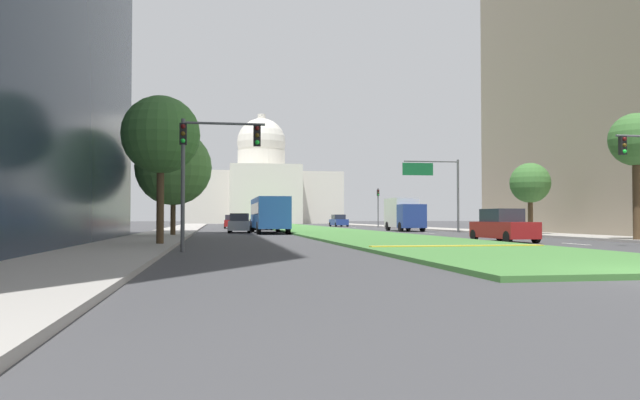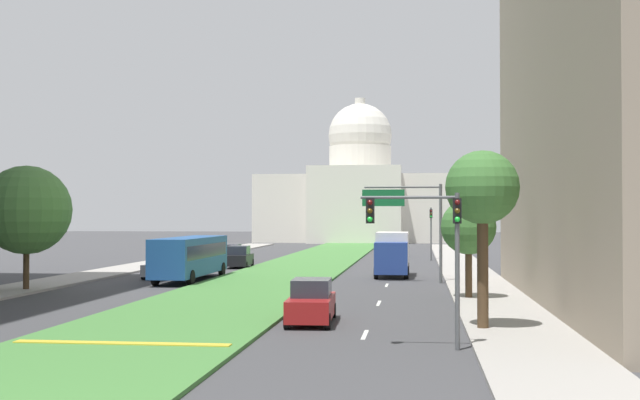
# 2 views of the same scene
# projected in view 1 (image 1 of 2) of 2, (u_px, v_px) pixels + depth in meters

# --- Properties ---
(ground_plane) EXTENTS (276.96, 276.96, 0.00)m
(ground_plane) POSITION_uv_depth(u_px,v_px,m) (298.00, 228.00, 75.14)
(ground_plane) COLOR #3D3D3F
(grass_median) EXTENTS (8.29, 113.30, 0.14)m
(grass_median) POSITION_uv_depth(u_px,v_px,m) (305.00, 229.00, 68.94)
(grass_median) COLOR #427A38
(grass_median) RESTS_ON ground_plane
(median_curb_nose) EXTENTS (7.46, 0.50, 0.04)m
(median_curb_nose) POSITION_uv_depth(u_px,v_px,m) (458.00, 246.00, 25.22)
(median_curb_nose) COLOR gold
(median_curb_nose) RESTS_ON grass_median
(lane_dashes_right) EXTENTS (0.16, 52.59, 0.01)m
(lane_dashes_right) POSITION_uv_depth(u_px,v_px,m) (418.00, 232.00, 54.57)
(lane_dashes_right) COLOR silver
(lane_dashes_right) RESTS_ON ground_plane
(sidewalk_left) EXTENTS (4.00, 113.30, 0.15)m
(sidewalk_left) POSITION_uv_depth(u_px,v_px,m) (178.00, 230.00, 60.45)
(sidewalk_left) COLOR #9E9991
(sidewalk_left) RESTS_ON ground_plane
(sidewalk_right) EXTENTS (4.00, 113.30, 0.15)m
(sidewalk_right) POSITION_uv_depth(u_px,v_px,m) (440.00, 229.00, 65.02)
(sidewalk_right) COLOR #9E9991
(sidewalk_right) RESTS_ON ground_plane
(capitol_building) EXTENTS (33.41, 26.65, 24.69)m
(capitol_building) POSITION_uv_depth(u_px,v_px,m) (262.00, 190.00, 136.54)
(capitol_building) COLOR silver
(capitol_building) RESTS_ON ground_plane
(traffic_light_near_left) EXTENTS (3.34, 0.35, 5.20)m
(traffic_light_near_left) POSITION_uv_depth(u_px,v_px,m) (205.00, 155.00, 23.90)
(traffic_light_near_left) COLOR #515456
(traffic_light_near_left) RESTS_ON ground_plane
(traffic_light_far_right) EXTENTS (0.28, 0.35, 5.20)m
(traffic_light_far_right) POSITION_uv_depth(u_px,v_px,m) (378.00, 202.00, 80.50)
(traffic_light_far_right) COLOR #515456
(traffic_light_far_right) RESTS_ON ground_plane
(overhead_guide_sign) EXTENTS (5.26, 0.20, 6.50)m
(overhead_guide_sign) POSITION_uv_depth(u_px,v_px,m) (438.00, 180.00, 54.01)
(overhead_guide_sign) COLOR #515456
(overhead_guide_sign) RESTS_ON ground_plane
(street_tree_left_near) EXTENTS (3.55, 3.55, 6.89)m
(street_tree_left_near) POSITION_uv_depth(u_px,v_px,m) (161.00, 135.00, 27.71)
(street_tree_left_near) COLOR #4C3823
(street_tree_left_near) RESTS_ON ground_plane
(street_tree_right_near) EXTENTS (2.84, 2.84, 6.95)m
(street_tree_right_near) POSITION_uv_depth(u_px,v_px,m) (636.00, 142.00, 32.69)
(street_tree_right_near) COLOR #4C3823
(street_tree_right_near) RESTS_ON ground_plane
(street_tree_left_mid) EXTENTS (5.20, 5.20, 7.36)m
(street_tree_left_mid) POSITION_uv_depth(u_px,v_px,m) (173.00, 167.00, 41.62)
(street_tree_left_mid) COLOR #4C3823
(street_tree_left_mid) RESTS_ON ground_plane
(street_tree_right_mid) EXTENTS (2.90, 2.90, 5.29)m
(street_tree_right_mid) POSITION_uv_depth(u_px,v_px,m) (530.00, 183.00, 44.08)
(street_tree_right_mid) COLOR #4C3823
(street_tree_right_mid) RESTS_ON ground_plane
(sedan_lead_stopped) EXTENTS (2.01, 4.69, 1.81)m
(sedan_lead_stopped) POSITION_uv_depth(u_px,v_px,m) (503.00, 226.00, 33.09)
(sedan_lead_stopped) COLOR maroon
(sedan_lead_stopped) RESTS_ON ground_plane
(sedan_midblock) EXTENTS (2.15, 4.77, 1.68)m
(sedan_midblock) POSITION_uv_depth(u_px,v_px,m) (240.00, 224.00, 53.00)
(sedan_midblock) COLOR #BCBCC1
(sedan_midblock) RESTS_ON ground_plane
(sedan_distant) EXTENTS (2.23, 4.73, 1.85)m
(sedan_distant) POSITION_uv_depth(u_px,v_px,m) (261.00, 222.00, 65.05)
(sedan_distant) COLOR black
(sedan_distant) RESTS_ON ground_plane
(sedan_far_horizon) EXTENTS (1.96, 4.25, 1.64)m
(sedan_far_horizon) POSITION_uv_depth(u_px,v_px,m) (232.00, 222.00, 73.79)
(sedan_far_horizon) COLOR maroon
(sedan_far_horizon) RESTS_ON ground_plane
(sedan_very_far) EXTENTS (2.16, 4.29, 1.74)m
(sedan_very_far) POSITION_uv_depth(u_px,v_px,m) (339.00, 221.00, 88.02)
(sedan_very_far) COLOR navy
(sedan_very_far) RESTS_ON ground_plane
(box_truck_delivery) EXTENTS (2.40, 6.40, 3.20)m
(box_truck_delivery) POSITION_uv_depth(u_px,v_px,m) (404.00, 214.00, 58.98)
(box_truck_delivery) COLOR navy
(box_truck_delivery) RESTS_ON ground_plane
(city_bus) EXTENTS (2.62, 11.00, 2.95)m
(city_bus) POSITION_uv_depth(u_px,v_px,m) (269.00, 212.00, 51.43)
(city_bus) COLOR #1E4C8C
(city_bus) RESTS_ON ground_plane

